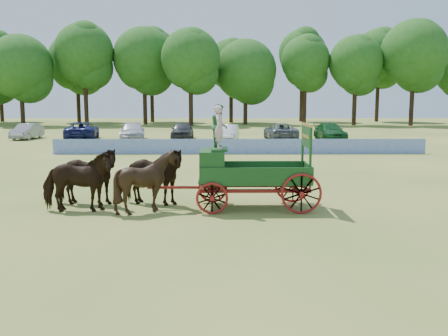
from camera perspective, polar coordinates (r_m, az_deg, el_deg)
ground at (r=17.22m, az=7.70°, el=-5.09°), size 160.00×160.00×0.00m
horse_lead_left at (r=17.70m, az=-16.43°, el=-1.50°), size 2.53×1.20×2.12m
horse_lead_right at (r=18.75m, az=-15.53°, el=-0.95°), size 2.62×1.43×2.12m
horse_wheel_left at (r=17.20m, az=-8.72°, el=-1.53°), size 2.23×2.06×2.12m
horse_wheel_right at (r=18.28m, az=-8.24°, el=-0.96°), size 2.71×1.71×2.12m
farm_dray at (r=17.53m, az=1.18°, el=0.53°), size 5.99×2.00×3.66m
sponsor_banner at (r=34.79m, az=1.82°, el=2.47°), size 26.00×0.08×1.05m
parked_cars at (r=47.24m, az=-6.91°, el=4.19°), size 36.28×6.98×1.64m
treeline at (r=75.73m, az=-3.79°, el=12.21°), size 93.32×21.24×15.04m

